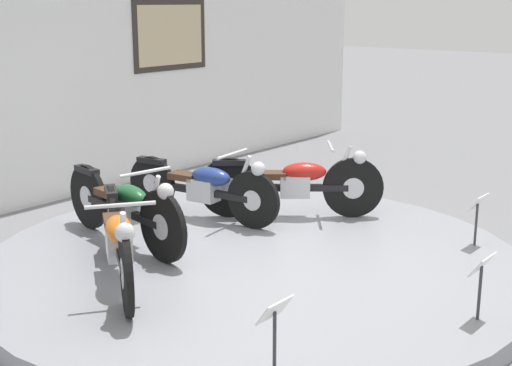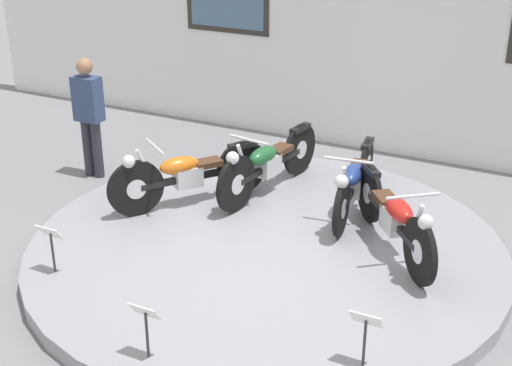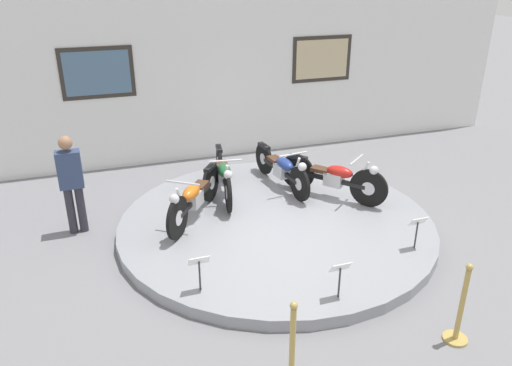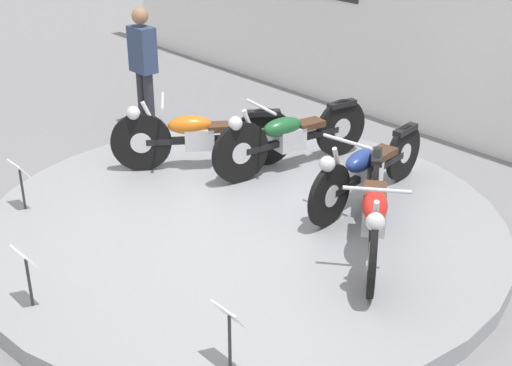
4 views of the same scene
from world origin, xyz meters
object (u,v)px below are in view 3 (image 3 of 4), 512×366
(visitor_standing, at_px, (71,180))
(stanchion_post_left_of_entry, at_px, (292,358))
(motorcycle_green, at_px, (224,174))
(info_placard_front_centre, at_px, (340,272))
(motorcycle_orange, at_px, (194,196))
(info_placard_front_right, at_px, (417,226))
(motorcycle_blue, at_px, (282,168))
(stanchion_post_right_of_entry, at_px, (460,315))
(motorcycle_red, at_px, (334,177))
(info_placard_front_left, at_px, (199,265))

(visitor_standing, distance_m, stanchion_post_left_of_entry, 4.55)
(motorcycle_green, bearing_deg, info_placard_front_centre, -80.63)
(motorcycle_orange, xyz_separation_m, motorcycle_green, (0.68, 0.72, 0.00))
(motorcycle_orange, bearing_deg, info_placard_front_right, -34.19)
(motorcycle_green, xyz_separation_m, motorcycle_blue, (1.10, -0.00, -0.02))
(motorcycle_orange, xyz_separation_m, stanchion_post_right_of_entry, (2.25, -3.55, -0.22))
(info_placard_front_centre, distance_m, info_placard_front_right, 1.73)
(motorcycle_red, bearing_deg, visitor_standing, 173.45)
(motorcycle_blue, distance_m, motorcycle_red, 0.99)
(motorcycle_red, xyz_separation_m, info_placard_front_right, (0.35, -1.92, -0.03))
(motorcycle_red, relative_size, visitor_standing, 0.99)
(motorcycle_green, distance_m, info_placard_front_left, 2.83)
(info_placard_front_left, bearing_deg, info_placard_front_right, 0.00)
(info_placard_front_left, bearing_deg, stanchion_post_right_of_entry, -32.14)
(motorcycle_green, relative_size, visitor_standing, 1.24)
(info_placard_front_left, height_order, stanchion_post_left_of_entry, stanchion_post_left_of_entry)
(motorcycle_blue, bearing_deg, visitor_standing, -176.40)
(info_placard_front_centre, distance_m, stanchion_post_right_of_entry, 1.40)
(info_placard_front_centre, height_order, info_placard_front_right, same)
(info_placard_front_right, relative_size, visitor_standing, 0.32)
(motorcycle_blue, bearing_deg, stanchion_post_left_of_entry, -110.15)
(motorcycle_orange, relative_size, info_placard_front_centre, 3.27)
(motorcycle_orange, distance_m, motorcycle_blue, 1.92)
(motorcycle_green, height_order, info_placard_front_centre, motorcycle_green)
(info_placard_front_left, xyz_separation_m, info_placard_front_centre, (1.59, -0.69, 0.00))
(motorcycle_orange, height_order, stanchion_post_left_of_entry, stanchion_post_left_of_entry)
(motorcycle_green, height_order, motorcycle_red, motorcycle_green)
(motorcycle_orange, relative_size, stanchion_post_left_of_entry, 1.63)
(motorcycle_orange, distance_m, motorcycle_green, 0.99)
(motorcycle_blue, bearing_deg, info_placard_front_centre, -99.37)
(info_placard_front_centre, height_order, stanchion_post_left_of_entry, stanchion_post_left_of_entry)
(motorcycle_green, xyz_separation_m, motorcycle_red, (1.78, -0.72, -0.00))
(info_placard_front_right, height_order, stanchion_post_left_of_entry, stanchion_post_left_of_entry)
(motorcycle_blue, relative_size, stanchion_post_right_of_entry, 1.91)
(info_placard_front_centre, xyz_separation_m, stanchion_post_right_of_entry, (1.02, -0.95, -0.20))
(motorcycle_blue, height_order, stanchion_post_right_of_entry, stanchion_post_right_of_entry)
(motorcycle_red, relative_size, stanchion_post_left_of_entry, 1.56)
(stanchion_post_left_of_entry, relative_size, stanchion_post_right_of_entry, 1.00)
(motorcycle_green, relative_size, motorcycle_red, 1.26)
(motorcycle_red, distance_m, stanchion_post_left_of_entry, 4.21)
(info_placard_front_right, xyz_separation_m, stanchion_post_right_of_entry, (-0.57, -1.64, -0.20))
(info_placard_front_centre, relative_size, visitor_standing, 0.32)
(info_placard_front_centre, bearing_deg, motorcycle_red, 64.64)
(motorcycle_orange, distance_m, stanchion_post_right_of_entry, 4.21)
(visitor_standing, xyz_separation_m, stanchion_post_right_of_entry, (4.05, -4.04, -0.56))
(motorcycle_blue, height_order, stanchion_post_left_of_entry, stanchion_post_left_of_entry)
(motorcycle_blue, height_order, info_placard_front_right, motorcycle_blue)
(motorcycle_blue, bearing_deg, info_placard_front_right, -68.49)
(info_placard_front_centre, relative_size, stanchion_post_right_of_entry, 0.50)
(info_placard_front_centre, bearing_deg, motorcycle_orange, 115.33)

